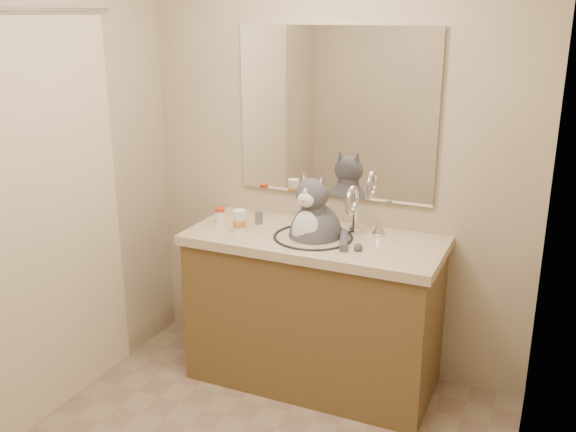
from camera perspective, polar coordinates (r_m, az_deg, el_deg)
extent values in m
cube|color=tan|center=(3.50, 4.20, 5.07)|extent=(2.20, 0.01, 2.40)
cube|color=tan|center=(3.09, -24.16, 1.80)|extent=(0.01, 2.50, 2.40)
cube|color=tan|center=(2.11, 21.12, -4.75)|extent=(0.01, 2.50, 2.40)
cube|color=brown|center=(3.52, 2.28, -8.73)|extent=(1.30, 0.55, 0.80)
cube|color=beige|center=(3.35, 2.37, -2.20)|extent=(1.34, 0.59, 0.05)
torus|color=black|center=(3.32, 2.25, -1.87)|extent=(0.42, 0.42, 0.02)
ellipsoid|color=white|center=(3.35, 2.23, -3.11)|extent=(0.40, 0.40, 0.15)
cylinder|color=silver|center=(3.39, 6.01, 0.19)|extent=(0.03, 0.03, 0.18)
torus|color=silver|center=(3.30, 5.71, 1.37)|extent=(0.03, 0.16, 0.16)
cone|color=silver|center=(3.37, 8.08, -0.89)|extent=(0.06, 0.06, 0.08)
cube|color=white|center=(3.44, 4.18, 9.07)|extent=(1.10, 0.02, 0.90)
cube|color=beige|center=(3.17, -21.73, -1.31)|extent=(0.01, 1.20, 1.90)
cylinder|color=silver|center=(3.02, -23.88, 16.40)|extent=(0.02, 1.30, 0.02)
ellipsoid|color=#49494E|center=(3.36, 2.46, -1.97)|extent=(0.31, 0.34, 0.38)
ellipsoid|color=white|center=(3.25, 1.63, -1.53)|extent=(0.16, 0.10, 0.24)
ellipsoid|color=#49494E|center=(3.24, 2.15, 1.96)|extent=(0.19, 0.17, 0.16)
ellipsoid|color=white|center=(3.19, 1.57, 1.43)|extent=(0.09, 0.05, 0.07)
sphere|color=#D88C8C|center=(3.17, 1.35, 1.43)|extent=(0.02, 0.02, 0.02)
cone|color=#49494E|center=(3.26, 1.53, 3.42)|extent=(0.08, 0.07, 0.08)
cone|color=#49494E|center=(3.21, 3.03, 3.21)|extent=(0.08, 0.07, 0.08)
cylinder|color=#49494E|center=(3.24, 4.99, -2.17)|extent=(0.12, 0.25, 0.04)
cylinder|color=white|center=(3.54, -6.04, -0.13)|extent=(0.05, 0.05, 0.07)
cylinder|color=red|center=(3.53, -6.07, 0.57)|extent=(0.05, 0.05, 0.02)
cylinder|color=white|center=(3.40, -4.33, -0.65)|extent=(0.08, 0.08, 0.10)
cylinder|color=orange|center=(3.40, -4.33, -0.65)|extent=(0.08, 0.08, 0.04)
cylinder|color=white|center=(3.38, -4.36, 0.31)|extent=(0.08, 0.08, 0.02)
cylinder|color=slate|center=(3.52, -2.61, -0.15)|extent=(0.05, 0.05, 0.07)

